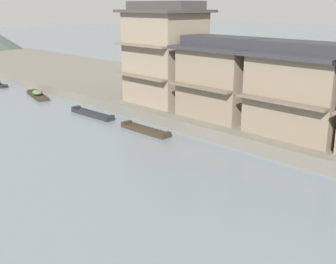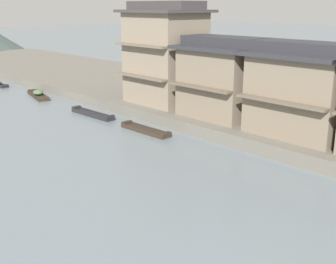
{
  "view_description": "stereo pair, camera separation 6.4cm",
  "coord_description": "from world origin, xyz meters",
  "px_view_note": "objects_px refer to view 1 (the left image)",
  "views": [
    {
      "loc": [
        -15.75,
        0.64,
        9.29
      ],
      "look_at": [
        1.81,
        19.51,
        1.73
      ],
      "focal_mm": 46.11,
      "sensor_mm": 36.0,
      "label": 1
    },
    {
      "loc": [
        -15.7,
        0.6,
        9.29
      ],
      "look_at": [
        1.81,
        19.51,
        1.73
      ],
      "focal_mm": 46.11,
      "sensor_mm": 36.0,
      "label": 2
    }
  ],
  "objects_px": {
    "house_waterfront_far": "(165,54)",
    "boat_moored_third": "(38,95)",
    "boat_moored_nearest": "(92,114)",
    "boat_midriver_upstream": "(145,130)",
    "house_waterfront_tall": "(303,90)",
    "house_waterfront_narrow": "(223,78)"
  },
  "relations": [
    {
      "from": "house_waterfront_far",
      "to": "boat_moored_third",
      "type": "bearing_deg",
      "value": 110.43
    },
    {
      "from": "boat_moored_nearest",
      "to": "boat_midriver_upstream",
      "type": "relative_size",
      "value": 1.1
    },
    {
      "from": "house_waterfront_tall",
      "to": "boat_midriver_upstream",
      "type": "bearing_deg",
      "value": 118.2
    },
    {
      "from": "boat_moored_nearest",
      "to": "boat_midriver_upstream",
      "type": "distance_m",
      "value": 7.03
    },
    {
      "from": "boat_moored_third",
      "to": "boat_midriver_upstream",
      "type": "bearing_deg",
      "value": -90.55
    },
    {
      "from": "boat_moored_nearest",
      "to": "boat_moored_third",
      "type": "distance_m",
      "value": 10.88
    },
    {
      "from": "boat_moored_nearest",
      "to": "house_waterfront_far",
      "type": "xyz_separation_m",
      "value": [
        5.62,
        -3.31,
        5.09
      ]
    },
    {
      "from": "boat_moored_third",
      "to": "house_waterfront_tall",
      "type": "bearing_deg",
      "value": -79.53
    },
    {
      "from": "boat_moored_nearest",
      "to": "boat_moored_third",
      "type": "bearing_deg",
      "value": 88.24
    },
    {
      "from": "boat_midriver_upstream",
      "to": "house_waterfront_far",
      "type": "height_order",
      "value": "house_waterfront_far"
    },
    {
      "from": "boat_moored_third",
      "to": "house_waterfront_tall",
      "type": "xyz_separation_m",
      "value": [
        5.14,
        -27.81,
        3.68
      ]
    },
    {
      "from": "boat_midriver_upstream",
      "to": "house_waterfront_tall",
      "type": "relative_size",
      "value": 0.67
    },
    {
      "from": "boat_moored_nearest",
      "to": "boat_midriver_upstream",
      "type": "xyz_separation_m",
      "value": [
        0.16,
        -7.03,
        -0.01
      ]
    },
    {
      "from": "boat_moored_third",
      "to": "house_waterfront_far",
      "type": "bearing_deg",
      "value": -69.57
    },
    {
      "from": "boat_midriver_upstream",
      "to": "house_waterfront_tall",
      "type": "distance_m",
      "value": 11.87
    },
    {
      "from": "boat_moored_nearest",
      "to": "house_waterfront_narrow",
      "type": "relative_size",
      "value": 0.8
    },
    {
      "from": "boat_moored_nearest",
      "to": "house_waterfront_far",
      "type": "bearing_deg",
      "value": -30.52
    },
    {
      "from": "boat_midriver_upstream",
      "to": "house_waterfront_narrow",
      "type": "xyz_separation_m",
      "value": [
        5.35,
        -3.05,
        3.81
      ]
    },
    {
      "from": "house_waterfront_tall",
      "to": "house_waterfront_far",
      "type": "relative_size",
      "value": 0.82
    },
    {
      "from": "boat_midriver_upstream",
      "to": "boat_moored_third",
      "type": "bearing_deg",
      "value": 89.45
    },
    {
      "from": "boat_midriver_upstream",
      "to": "house_waterfront_narrow",
      "type": "relative_size",
      "value": 0.73
    },
    {
      "from": "boat_moored_third",
      "to": "house_waterfront_narrow",
      "type": "distance_m",
      "value": 21.9
    }
  ]
}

